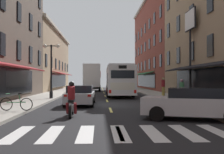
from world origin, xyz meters
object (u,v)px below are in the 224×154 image
(billboard_sign, at_px, (190,32))
(bicycle_near, at_px, (16,104))
(transit_bus, at_px, (119,80))
(street_lamp_twin, at_px, (51,68))
(motorcycle_rider, at_px, (72,102))
(pedestrian_mid, at_px, (182,90))
(sedan_mid, at_px, (194,103))
(box_truck, at_px, (92,78))
(sedan_near, at_px, (81,95))
(pedestrian_near, at_px, (163,86))
(sedan_far, at_px, (93,85))

(billboard_sign, bearing_deg, bicycle_near, -146.33)
(transit_bus, relative_size, street_lamp_twin, 2.53)
(motorcycle_rider, relative_size, street_lamp_twin, 0.45)
(bicycle_near, bearing_deg, motorcycle_rider, -24.23)
(motorcycle_rider, relative_size, pedestrian_mid, 1.27)
(transit_bus, distance_m, sedan_mid, 17.56)
(box_truck, distance_m, street_lamp_twin, 17.30)
(box_truck, xyz_separation_m, motorcycle_rider, (-0.34, -27.26, -1.30))
(transit_bus, xyz_separation_m, bicycle_near, (-6.44, -14.80, -1.18))
(box_truck, relative_size, street_lamp_twin, 1.67)
(box_truck, distance_m, motorcycle_rider, 27.30)
(sedan_near, bearing_deg, billboard_sign, 23.25)
(box_truck, height_order, pedestrian_mid, box_truck)
(billboard_sign, bearing_deg, street_lamp_twin, 175.51)
(box_truck, xyz_separation_m, bicycle_near, (-3.31, -25.92, -1.51))
(bicycle_near, distance_m, street_lamp_twin, 9.20)
(street_lamp_twin, bearing_deg, box_truck, 79.60)
(sedan_mid, bearing_deg, motorcycle_rider, 166.62)
(sedan_near, distance_m, street_lamp_twin, 5.92)
(box_truck, bearing_deg, pedestrian_mid, -70.25)
(billboard_sign, relative_size, sedan_mid, 1.62)
(motorcycle_rider, distance_m, pedestrian_near, 15.51)
(bicycle_near, bearing_deg, pedestrian_mid, 28.59)
(sedan_far, distance_m, bicycle_near, 37.01)
(box_truck, relative_size, bicycle_near, 4.53)
(sedan_far, distance_m, street_lamp_twin, 28.18)
(billboard_sign, bearing_deg, sedan_far, 107.02)
(sedan_mid, distance_m, pedestrian_mid, 8.66)
(billboard_sign, xyz_separation_m, motorcycle_rider, (-9.02, -9.33, -5.06))
(sedan_near, bearing_deg, sedan_far, 89.77)
(box_truck, height_order, street_lamp_twin, street_lamp_twin)
(box_truck, distance_m, pedestrian_near, 15.70)
(motorcycle_rider, bearing_deg, pedestrian_mid, 43.10)
(bicycle_near, distance_m, pedestrian_near, 16.16)
(sedan_mid, relative_size, pedestrian_mid, 2.85)
(sedan_near, distance_m, motorcycle_rider, 5.48)
(sedan_near, bearing_deg, pedestrian_mid, 12.10)
(box_truck, xyz_separation_m, pedestrian_near, (7.38, -13.82, -0.91))
(sedan_far, height_order, pedestrian_near, pedestrian_near)
(sedan_far, bearing_deg, pedestrian_near, -73.08)
(pedestrian_near, distance_m, pedestrian_mid, 6.35)
(box_truck, height_order, motorcycle_rider, box_truck)
(motorcycle_rider, bearing_deg, sedan_near, 89.47)
(bicycle_near, xyz_separation_m, street_lamp_twin, (0.19, 8.92, 2.23))
(sedan_near, bearing_deg, pedestrian_near, 46.09)
(bicycle_near, relative_size, pedestrian_mid, 1.05)
(bicycle_near, bearing_deg, street_lamp_twin, 88.76)
(sedan_mid, bearing_deg, pedestrian_mid, 75.50)
(billboard_sign, xyz_separation_m, sedan_far, (-8.84, 28.88, -5.05))
(transit_bus, distance_m, motorcycle_rider, 16.54)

